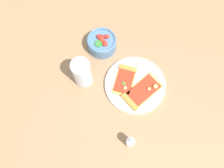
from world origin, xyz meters
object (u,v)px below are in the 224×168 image
Objects in this scene: pizza_slice_near at (141,93)px; pizza_slice_far at (125,79)px; soda_glass at (82,73)px; pepper_shaker at (130,142)px; plate at (135,85)px; salad_bowl at (102,43)px.

pizza_slice_near reaches higher than pizza_slice_far.
soda_glass is 0.31m from pepper_shaker.
plate is 1.98× the size of salad_bowl.
salad_bowl is 0.17m from soda_glass.
pizza_slice_far is at bearing -121.10° from plate.
plate is 3.33× the size of pepper_shaker.
pepper_shaker reaches higher than pizza_slice_near.
pizza_slice_far is 0.25m from pepper_shaker.
pizza_slice_near is 0.26m from salad_bowl.
salad_bowl is at bearing -152.52° from pizza_slice_far.
pizza_slice_near is (0.04, 0.02, 0.01)m from plate.
pizza_slice_near is 0.19m from pepper_shaker.
pizza_slice_far is (-0.06, -0.06, -0.00)m from pizza_slice_near.
salad_bowl is (-0.22, -0.14, 0.01)m from pizza_slice_near.
plate is 0.21m from soda_glass.
salad_bowl is at bearing 151.32° from soda_glass.
plate is 1.67× the size of pizza_slice_far.
pepper_shaker reaches higher than plate.
salad_bowl is 0.92× the size of soda_glass.
salad_bowl is (-0.16, -0.08, 0.01)m from pizza_slice_far.
pepper_shaker is (0.25, -0.00, 0.02)m from pizza_slice_far.
pizza_slice_far is 1.09× the size of soda_glass.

